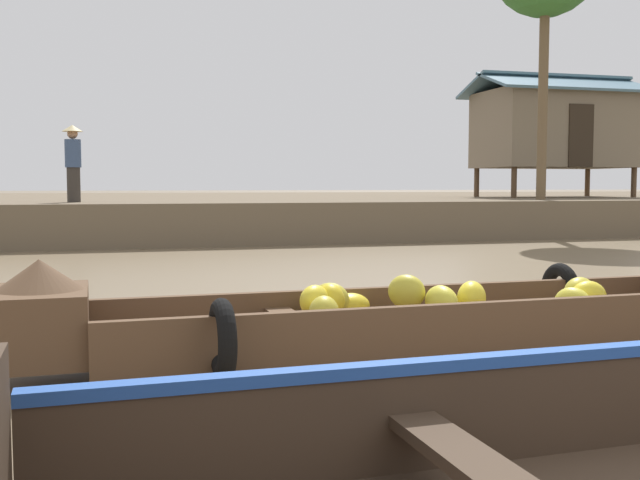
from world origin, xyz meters
TOP-DOWN VIEW (x-y plane):
  - ground_plane at (0.00, 10.00)m, footprint 300.00×300.00m
  - riverbank_strip at (0.00, 23.64)m, footprint 160.00×20.00m
  - banana_boat at (-0.26, 3.75)m, footprint 6.13×1.79m
  - stilt_house_mid_left at (10.46, 18.70)m, footprint 5.11×3.18m
  - vendor_person at (-3.38, 15.47)m, footprint 0.44×0.44m

SIDE VIEW (x-z plane):
  - ground_plane at x=0.00m, z-range 0.00..0.00m
  - banana_boat at x=-0.26m, z-range -0.13..0.67m
  - riverbank_strip at x=0.00m, z-range 0.00..0.90m
  - vendor_person at x=-3.38m, z-range 0.99..2.65m
  - stilt_house_mid_left at x=10.46m, z-range 1.14..4.86m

